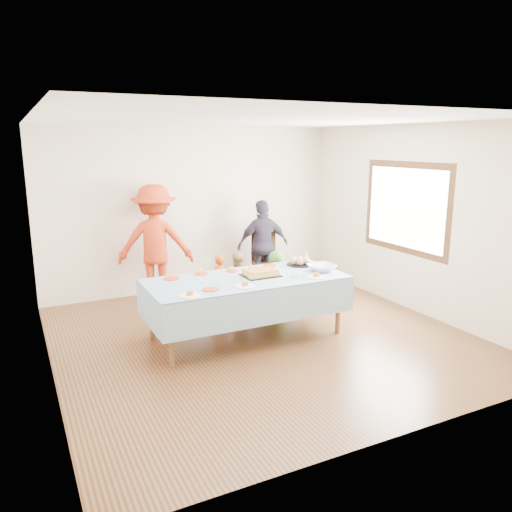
{
  "coord_description": "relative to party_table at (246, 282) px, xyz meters",
  "views": [
    {
      "loc": [
        -2.74,
        -5.36,
        2.44
      ],
      "look_at": [
        0.07,
        0.3,
        1.0
      ],
      "focal_mm": 35.0,
      "sensor_mm": 36.0,
      "label": 1
    }
  ],
  "objects": [
    {
      "name": "party_hat",
      "position": [
        1.14,
        0.41,
        0.14
      ],
      "size": [
        0.1,
        0.1,
        0.17
      ],
      "primitive_type": "cone",
      "color": "silver",
      "rests_on": "party_table"
    },
    {
      "name": "party_table",
      "position": [
        0.0,
        0.0,
        0.0
      ],
      "size": [
        2.5,
        1.1,
        0.78
      ],
      "color": "brown",
      "rests_on": "ground"
    },
    {
      "name": "plate_red_far_c",
      "position": [
        -0.04,
        0.38,
        0.06
      ],
      "size": [
        0.16,
        0.16,
        0.01
      ],
      "primitive_type": "cylinder",
      "color": "red",
      "rests_on": "party_table"
    },
    {
      "name": "punch_bowl",
      "position": [
        1.04,
        -0.13,
        0.1
      ],
      "size": [
        0.35,
        0.35,
        0.09
      ],
      "primitive_type": "imported",
      "color": "silver",
      "rests_on": "party_table"
    },
    {
      "name": "plate_white_right",
      "position": [
        0.8,
        -0.37,
        0.06
      ],
      "size": [
        0.23,
        0.23,
        0.01
      ],
      "primitive_type": "cylinder",
      "color": "white",
      "rests_on": "party_table"
    },
    {
      "name": "plate_red_far_d",
      "position": [
        0.57,
        0.43,
        0.06
      ],
      "size": [
        0.17,
        0.17,
        0.01
      ],
      "primitive_type": "cylinder",
      "color": "red",
      "rests_on": "party_table"
    },
    {
      "name": "room_walls",
      "position": [
        0.22,
        -0.1,
        1.05
      ],
      "size": [
        5.04,
        5.04,
        2.72
      ],
      "color": "beige",
      "rests_on": "ground"
    },
    {
      "name": "toddler_left",
      "position": [
        0.12,
        1.22,
        -0.32
      ],
      "size": [
        0.35,
        0.3,
        0.82
      ],
      "primitive_type": "imported",
      "rotation": [
        0.0,
        0.0,
        3.57
      ],
      "color": "#D04A1A",
      "rests_on": "ground"
    },
    {
      "name": "rolls_tray",
      "position": [
        0.96,
        0.28,
        0.1
      ],
      "size": [
        0.37,
        0.37,
        0.11
      ],
      "color": "black",
      "rests_on": "party_table"
    },
    {
      "name": "toddler_right",
      "position": [
        0.27,
        0.91,
        -0.27
      ],
      "size": [
        0.46,
        0.37,
        0.91
      ],
      "primitive_type": "imported",
      "rotation": [
        0.0,
        0.0,
        3.07
      ],
      "color": "tan",
      "rests_on": "ground"
    },
    {
      "name": "fork_pile",
      "position": [
        0.61,
        -0.21,
        0.09
      ],
      "size": [
        0.24,
        0.18,
        0.07
      ],
      "primitive_type": null,
      "color": "white",
      "rests_on": "party_table"
    },
    {
      "name": "plate_red_far_b",
      "position": [
        -0.44,
        0.43,
        0.06
      ],
      "size": [
        0.17,
        0.17,
        0.01
      ],
      "primitive_type": "cylinder",
      "color": "red",
      "rests_on": "party_table"
    },
    {
      "name": "plate_white_mid",
      "position": [
        -0.18,
        -0.34,
        0.06
      ],
      "size": [
        0.24,
        0.24,
        0.01
      ],
      "primitive_type": "cylinder",
      "color": "white",
      "rests_on": "party_table"
    },
    {
      "name": "plate_white_left",
      "position": [
        -0.88,
        -0.4,
        0.06
      ],
      "size": [
        0.24,
        0.24,
        0.01
      ],
      "primitive_type": "cylinder",
      "color": "white",
      "rests_on": "party_table"
    },
    {
      "name": "adult_right",
      "position": [
        1.17,
        1.82,
        0.03
      ],
      "size": [
        0.92,
        0.46,
        1.51
      ],
      "primitive_type": "imported",
      "rotation": [
        0.0,
        0.0,
        3.04
      ],
      "color": "#302C3C",
      "rests_on": "ground"
    },
    {
      "name": "ground",
      "position": [
        0.17,
        -0.1,
        -0.72
      ],
      "size": [
        5.0,
        5.0,
        0.0
      ],
      "primitive_type": "plane",
      "color": "#452613",
      "rests_on": "ground"
    },
    {
      "name": "toddler_mid",
      "position": [
        0.87,
        0.8,
        -0.28
      ],
      "size": [
        0.44,
        0.3,
        0.88
      ],
      "primitive_type": "imported",
      "rotation": [
        0.0,
        0.0,
        3.1
      ],
      "color": "#3B7F2A",
      "rests_on": "ground"
    },
    {
      "name": "plate_red_near",
      "position": [
        -0.59,
        -0.29,
        0.06
      ],
      "size": [
        0.2,
        0.2,
        0.01
      ],
      "primitive_type": "cylinder",
      "color": "red",
      "rests_on": "party_table"
    },
    {
      "name": "dining_chair",
      "position": [
        1.22,
        1.83,
        -0.19
      ],
      "size": [
        0.5,
        0.5,
        0.96
      ],
      "rotation": [
        0.0,
        0.0,
        -0.24
      ],
      "color": "black",
      "rests_on": "ground"
    },
    {
      "name": "birthday_cake",
      "position": [
        0.21,
        0.01,
        0.09
      ],
      "size": [
        0.46,
        0.35,
        0.08
      ],
      "color": "black",
      "rests_on": "party_table"
    },
    {
      "name": "plate_red_far_a",
      "position": [
        -0.85,
        0.37,
        0.06
      ],
      "size": [
        0.19,
        0.19,
        0.01
      ],
      "primitive_type": "cylinder",
      "color": "red",
      "rests_on": "party_table"
    },
    {
      "name": "adult_left",
      "position": [
        -0.59,
        2.07,
        0.18
      ],
      "size": [
        1.33,
        1.01,
        1.82
      ],
      "primitive_type": "imported",
      "rotation": [
        0.0,
        0.0,
        2.82
      ],
      "color": "red",
      "rests_on": "ground"
    }
  ]
}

